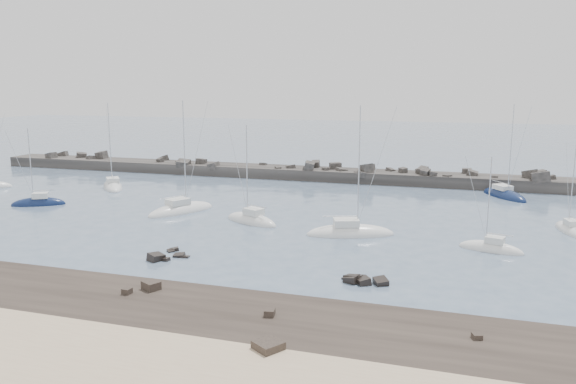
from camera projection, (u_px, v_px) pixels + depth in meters
The scene contains 13 objects.
ground at pixel (253, 236), 60.10m from camera, with size 400.00×400.00×0.00m, color slate.
rock_shelf at pixel (140, 314), 39.51m from camera, with size 140.00×12.00×1.48m.
rock_cluster_near at pixel (167, 256), 52.58m from camera, with size 3.39×4.84×1.23m.
rock_cluster_far at pixel (359, 282), 45.93m from camera, with size 4.06×2.15×1.55m.
breakwater at pixel (292, 176), 97.75m from camera, with size 115.00×7.00×4.82m.
sailboat_1 at pixel (113, 187), 88.05m from camera, with size 7.87×8.75×14.24m.
sailboat_2 at pixel (39, 204), 75.44m from camera, with size 7.11×5.25×11.28m.
sailboat_3 at pixel (181, 211), 71.23m from camera, with size 7.09×9.88×15.16m.
sailboat_4 at pixel (251, 221), 65.85m from camera, with size 8.01×5.36×12.45m.
sailboat_5 at pixel (350, 234), 60.31m from camera, with size 9.90×5.86×14.94m.
sailboat_6 at pixel (504, 196), 80.98m from camera, with size 7.32×9.19×14.35m.
sailboat_7 at pixel (491, 249), 54.65m from camera, with size 6.49×3.48×10.05m.
sailboat_8 at pixel (570, 231), 61.71m from camera, with size 3.49×6.91×10.58m.
Camera 1 is at (20.96, -54.39, 15.86)m, focal length 35.00 mm.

